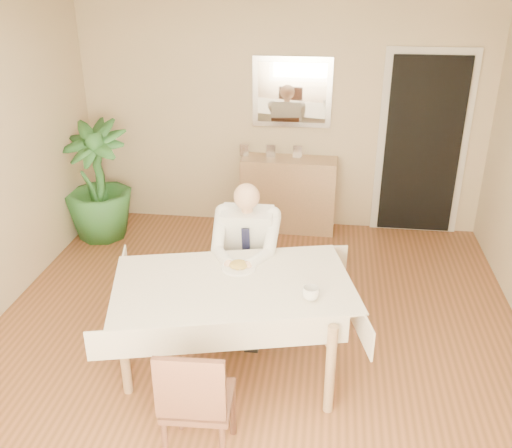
# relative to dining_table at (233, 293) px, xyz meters

# --- Properties ---
(room) EXTENTS (5.00, 5.02, 2.60)m
(room) POSITION_rel_dining_table_xyz_m (0.09, 0.24, 0.63)
(room) COLOR brown
(room) RESTS_ON ground
(doorway) EXTENTS (0.96, 0.07, 2.10)m
(doorway) POSITION_rel_dining_table_xyz_m (1.64, 2.70, 0.33)
(doorway) COLOR beige
(doorway) RESTS_ON ground
(mirror) EXTENTS (0.86, 0.04, 0.76)m
(mirror) POSITION_rel_dining_table_xyz_m (0.20, 2.71, 0.88)
(mirror) COLOR silver
(mirror) RESTS_ON room
(dining_table) EXTENTS (1.96, 1.43, 0.75)m
(dining_table) POSITION_rel_dining_table_xyz_m (0.00, 0.00, 0.00)
(dining_table) COLOR tan
(dining_table) RESTS_ON ground
(chair_far) EXTENTS (0.43, 0.44, 0.84)m
(chair_far) POSITION_rel_dining_table_xyz_m (-0.00, 0.87, -0.20)
(chair_far) COLOR #412418
(chair_far) RESTS_ON ground
(chair_near) EXTENTS (0.43, 0.43, 0.87)m
(chair_near) POSITION_rel_dining_table_xyz_m (-0.07, -0.92, -0.18)
(chair_near) COLOR #412418
(chair_near) RESTS_ON ground
(seated_man) EXTENTS (0.48, 0.72, 1.24)m
(seated_man) POSITION_rel_dining_table_xyz_m (-0.00, 0.59, 0.02)
(seated_man) COLOR white
(seated_man) RESTS_ON ground
(plate) EXTENTS (0.26, 0.26, 0.02)m
(plate) POSITION_rel_dining_table_xyz_m (0.01, 0.21, 0.09)
(plate) COLOR white
(plate) RESTS_ON dining_table
(food) EXTENTS (0.14, 0.14, 0.06)m
(food) POSITION_rel_dining_table_xyz_m (0.01, 0.21, 0.11)
(food) COLOR olive
(food) RESTS_ON dining_table
(knife) EXTENTS (0.01, 0.13, 0.01)m
(knife) POSITION_rel_dining_table_xyz_m (0.05, 0.15, 0.11)
(knife) COLOR silver
(knife) RESTS_ON dining_table
(fork) EXTENTS (0.01, 0.13, 0.01)m
(fork) POSITION_rel_dining_table_xyz_m (-0.03, 0.15, 0.11)
(fork) COLOR silver
(fork) RESTS_ON dining_table
(coffee_mug) EXTENTS (0.13, 0.13, 0.09)m
(coffee_mug) POSITION_rel_dining_table_xyz_m (0.56, -0.15, 0.13)
(coffee_mug) COLOR white
(coffee_mug) RESTS_ON dining_table
(sideboard) EXTENTS (1.07, 0.38, 0.85)m
(sideboard) POSITION_rel_dining_table_xyz_m (0.20, 2.56, -0.24)
(sideboard) COLOR tan
(sideboard) RESTS_ON ground
(photo_frame_left) EXTENTS (0.10, 0.02, 0.14)m
(photo_frame_left) POSITION_rel_dining_table_xyz_m (-0.31, 2.59, 0.25)
(photo_frame_left) COLOR silver
(photo_frame_left) RESTS_ON sideboard
(photo_frame_center) EXTENTS (0.10, 0.02, 0.14)m
(photo_frame_center) POSITION_rel_dining_table_xyz_m (-0.01, 2.60, 0.25)
(photo_frame_center) COLOR silver
(photo_frame_center) RESTS_ON sideboard
(photo_frame_right) EXTENTS (0.10, 0.02, 0.14)m
(photo_frame_right) POSITION_rel_dining_table_xyz_m (0.29, 2.61, 0.25)
(photo_frame_right) COLOR silver
(photo_frame_right) RESTS_ON sideboard
(potted_palm) EXTENTS (0.81, 0.81, 1.31)m
(potted_palm) POSITION_rel_dining_table_xyz_m (-1.86, 2.09, -0.01)
(potted_palm) COLOR #235523
(potted_palm) RESTS_ON ground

